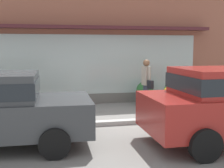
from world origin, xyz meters
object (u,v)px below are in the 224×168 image
at_px(fire_hydrant, 167,100).
at_px(potted_plant_by_entrance, 145,93).
at_px(potted_plant_near_hydrant, 167,91).
at_px(pedestrian_with_handbag, 146,81).
at_px(potted_plant_corner_tall, 201,89).
at_px(potted_plant_doorstep, 29,97).

xyz_separation_m(fire_hydrant, potted_plant_by_entrance, (-0.31, 1.37, 0.05)).
bearing_deg(potted_plant_near_hydrant, pedestrian_with_handbag, -142.67).
distance_m(potted_plant_corner_tall, potted_plant_by_entrance, 2.45).
height_order(pedestrian_with_handbag, potted_plant_near_hydrant, pedestrian_with_handbag).
bearing_deg(potted_plant_doorstep, fire_hydrant, -19.17).
relative_size(pedestrian_with_handbag, potted_plant_corner_tall, 1.86).
bearing_deg(potted_plant_corner_tall, pedestrian_with_handbag, -157.76).
bearing_deg(fire_hydrant, pedestrian_with_handbag, 132.35).
height_order(potted_plant_doorstep, potted_plant_near_hydrant, potted_plant_near_hydrant).
xyz_separation_m(potted_plant_corner_tall, potted_plant_near_hydrant, (-1.53, -0.23, -0.01)).
bearing_deg(potted_plant_doorstep, potted_plant_near_hydrant, -1.39).
xyz_separation_m(potted_plant_corner_tall, potted_plant_doorstep, (-6.56, -0.11, -0.09)).
distance_m(potted_plant_corner_tall, potted_plant_doorstep, 6.56).
distance_m(fire_hydrant, potted_plant_near_hydrant, 1.54).
height_order(potted_plant_corner_tall, potted_plant_near_hydrant, potted_plant_near_hydrant).
xyz_separation_m(fire_hydrant, potted_plant_doorstep, (-4.44, 1.54, 0.01)).
height_order(pedestrian_with_handbag, potted_plant_doorstep, pedestrian_with_handbag).
distance_m(fire_hydrant, pedestrian_with_handbag, 0.97).
bearing_deg(pedestrian_with_handbag, potted_plant_doorstep, -119.99).
xyz_separation_m(potted_plant_near_hydrant, potted_plant_by_entrance, (-0.89, -0.05, -0.03)).
distance_m(pedestrian_with_handbag, potted_plant_near_hydrant, 1.48).
height_order(potted_plant_doorstep, potted_plant_by_entrance, potted_plant_by_entrance).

